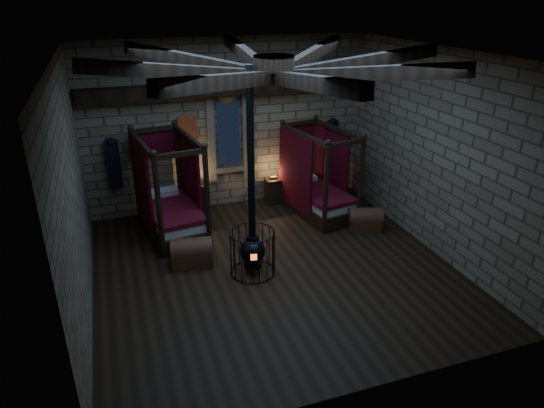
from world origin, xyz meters
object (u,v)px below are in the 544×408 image
object	(u,v)px
trunk_right	(365,220)
trunk_left	(192,253)
bed_right	(317,193)
bed_left	(171,209)
stove	(252,247)

from	to	relation	value
trunk_right	trunk_left	bearing A→B (deg)	-158.73
bed_right	trunk_right	size ratio (longest dim) A/B	2.53
bed_left	trunk_left	world-z (taller)	bed_left
bed_right	stove	world-z (taller)	stove
bed_left	bed_right	size ratio (longest dim) A/B	1.04
bed_right	trunk_right	world-z (taller)	bed_right
trunk_right	bed_left	bearing A→B (deg)	179.82
bed_right	stove	xyz separation A→B (m)	(-2.35, -2.23, 0.05)
bed_right	stove	distance (m)	3.24
bed_left	trunk_left	bearing A→B (deg)	-92.23
trunk_right	stove	size ratio (longest dim) A/B	0.22
bed_left	bed_right	world-z (taller)	bed_left
bed_right	trunk_left	size ratio (longest dim) A/B	2.46
bed_right	trunk_left	bearing A→B (deg)	-165.90
bed_right	trunk_right	distance (m)	1.46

